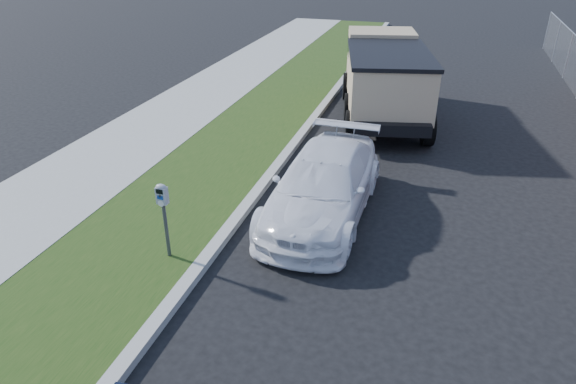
# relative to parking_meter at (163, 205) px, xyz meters

# --- Properties ---
(ground) EXTENTS (120.00, 120.00, 0.00)m
(ground) POSITION_rel_parking_meter_xyz_m (3.26, 0.49, -1.20)
(ground) COLOR black
(ground) RESTS_ON ground
(streetside) EXTENTS (6.12, 50.00, 0.15)m
(streetside) POSITION_rel_parking_meter_xyz_m (-2.31, 2.49, -1.14)
(streetside) COLOR gray
(streetside) RESTS_ON ground
(parking_meter) EXTENTS (0.21, 0.15, 1.47)m
(parking_meter) POSITION_rel_parking_meter_xyz_m (0.00, 0.00, 0.00)
(parking_meter) COLOR #3F4247
(parking_meter) RESTS_ON ground
(white_wagon) EXTENTS (2.03, 4.79, 1.38)m
(white_wagon) POSITION_rel_parking_meter_xyz_m (2.31, 2.57, -0.51)
(white_wagon) COLOR white
(white_wagon) RESTS_ON ground
(dump_truck) EXTENTS (3.55, 6.50, 2.42)m
(dump_truck) POSITION_rel_parking_meter_xyz_m (2.67, 9.52, 0.16)
(dump_truck) COLOR black
(dump_truck) RESTS_ON ground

